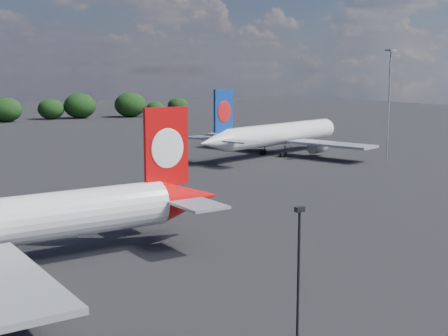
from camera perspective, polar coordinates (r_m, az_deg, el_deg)
qantas_airliner at (r=57.15m, az=-19.29°, el=-4.82°), size 41.87×39.75×13.69m
china_southern_airliner at (r=127.58m, az=4.74°, el=3.02°), size 41.88×40.14×13.87m
apron_lamp_post at (r=35.85m, az=6.81°, el=-10.21°), size 0.55×0.30×9.79m
floodlight_mast_near at (r=124.70m, az=14.89°, el=7.05°), size 1.60×1.60×21.23m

